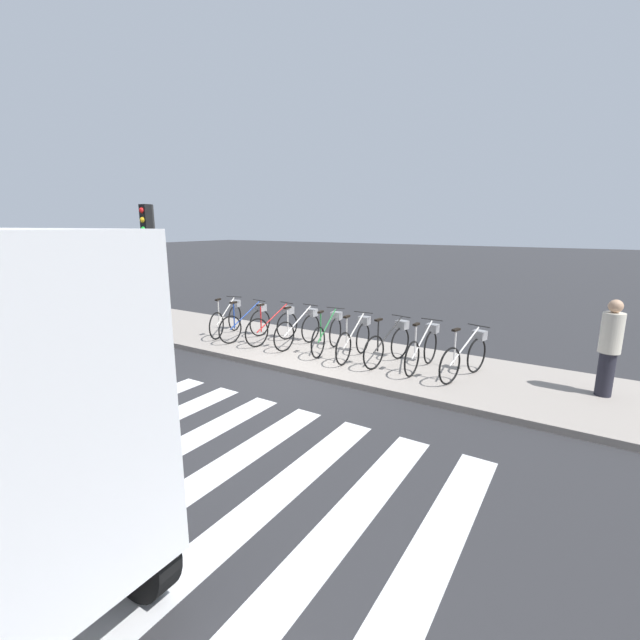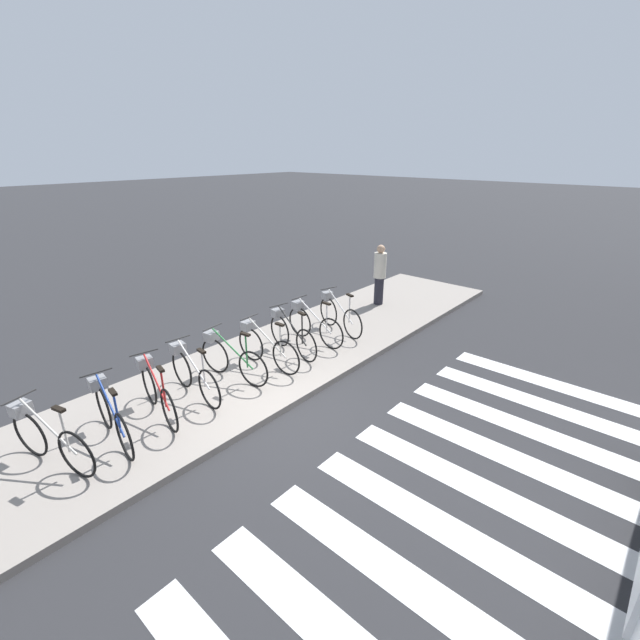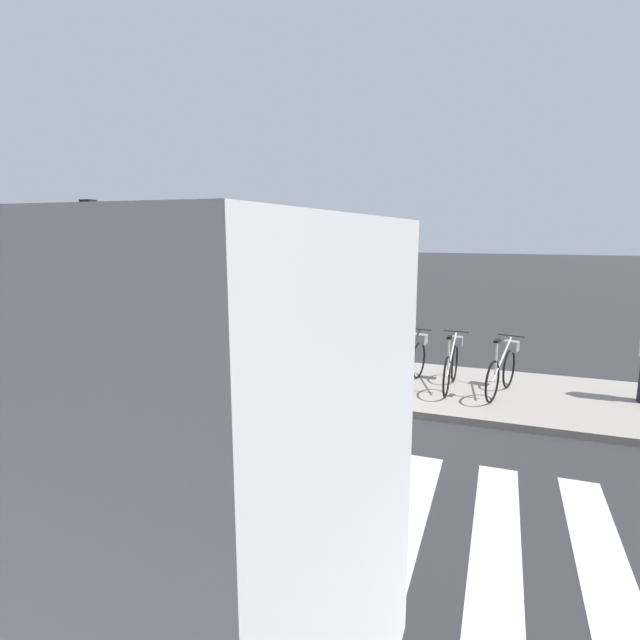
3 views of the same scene
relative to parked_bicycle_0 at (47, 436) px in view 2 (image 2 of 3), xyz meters
name	(u,v)px [view 2 (image 2 of 3)]	position (x,y,z in m)	size (l,w,h in m)	color
ground_plane	(286,412)	(3.14, -1.43, -0.57)	(120.00, 120.00, 0.00)	#2D2D30
sidewalk	(232,381)	(3.14, 0.06, -0.51)	(17.15, 2.97, 0.12)	#9E9389
parked_bicycle_0	(47,436)	(0.00, 0.00, 0.00)	(0.59, 1.65, 1.04)	black
parked_bicycle_1	(110,413)	(0.82, -0.10, 0.00)	(0.46, 1.68, 1.04)	black
parked_bicycle_2	(156,389)	(1.61, 0.02, 0.00)	(0.51, 1.67, 1.04)	black
parked_bicycle_3	(192,372)	(2.33, 0.08, 0.00)	(0.46, 1.69, 1.04)	black
parked_bicycle_4	(230,357)	(3.15, 0.08, 0.00)	(0.46, 1.69, 1.04)	black
parked_bicycle_5	(264,345)	(3.91, -0.05, 0.00)	(0.46, 1.70, 1.04)	black
parked_bicycle_6	(290,332)	(4.70, 0.03, 0.00)	(0.49, 1.67, 1.04)	black
parked_bicycle_7	(312,323)	(5.43, 0.05, 0.00)	(0.46, 1.70, 1.04)	black
parked_bicycle_8	(338,313)	(6.30, 0.00, 0.00)	(0.60, 1.64, 1.04)	black
pedestrian	(380,273)	(8.55, 0.35, 0.43)	(0.34, 0.34, 1.69)	#23232D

